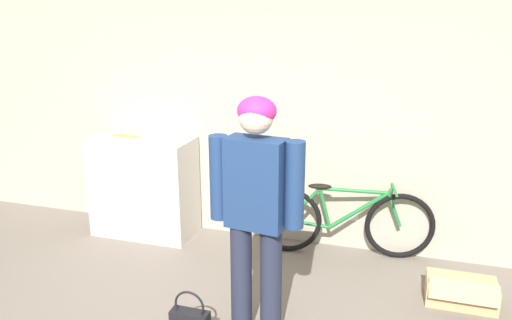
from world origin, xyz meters
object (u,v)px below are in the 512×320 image
at_px(bicycle, 343,221).
at_px(cardboard_box, 461,291).
at_px(person, 256,201).
at_px(banana, 126,135).

relative_size(bicycle, cardboard_box, 3.13).
xyz_separation_m(person, bicycle, (0.43, 1.41, -0.67)).
xyz_separation_m(bicycle, cardboard_box, (1.03, -0.56, -0.25)).
bearing_deg(banana, person, -36.21).
height_order(bicycle, banana, banana).
distance_m(banana, cardboard_box, 3.43).
bearing_deg(bicycle, banana, 172.76).
xyz_separation_m(person, banana, (-1.79, 1.31, 0.03)).
bearing_deg(cardboard_box, person, -150.16).
bearing_deg(banana, bicycle, 2.38).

